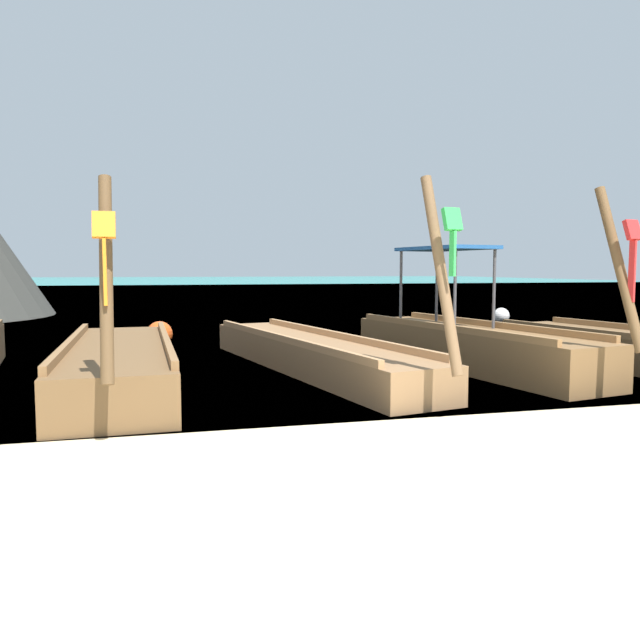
{
  "coord_description": "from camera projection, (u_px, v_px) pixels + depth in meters",
  "views": [
    {
      "loc": [
        -2.02,
        -3.7,
        1.6
      ],
      "look_at": [
        0.0,
        4.33,
        0.91
      ],
      "focal_mm": 34.42,
      "sensor_mm": 36.0,
      "label": 1
    }
  ],
  "objects": [
    {
      "name": "longtail_boat_orange_ribbon",
      "position": [
        119.0,
        365.0,
        8.34
      ],
      "size": [
        1.52,
        5.7,
        2.49
      ],
      "color": "brown",
      "rests_on": "ground"
    },
    {
      "name": "longtail_boat_green_ribbon",
      "position": [
        311.0,
        354.0,
        9.7
      ],
      "size": [
        2.33,
        6.92,
        2.63
      ],
      "color": "olive",
      "rests_on": "ground"
    },
    {
      "name": "mooring_buoy_near",
      "position": [
        160.0,
        334.0,
        12.58
      ],
      "size": [
        0.53,
        0.53,
        0.53
      ],
      "color": "#EA5119",
      "rests_on": "sea_water"
    },
    {
      "name": "ground",
      "position": [
        474.0,
        503.0,
        4.2
      ],
      "size": [
        120.0,
        120.0,
        0.0
      ],
      "primitive_type": "plane",
      "color": "beige"
    },
    {
      "name": "longtail_boat_red_ribbon",
      "position": [
        469.0,
        344.0,
        9.95
      ],
      "size": [
        2.09,
        5.78,
        2.62
      ],
      "color": "brown",
      "rests_on": "ground"
    },
    {
      "name": "sea_water",
      "position": [
        186.0,
        284.0,
        64.44
      ],
      "size": [
        120.0,
        120.0,
        0.0
      ],
      "primitive_type": "plane",
      "color": "teal",
      "rests_on": "ground"
    },
    {
      "name": "longtail_boat_turquoise_ribbon",
      "position": [
        637.0,
        351.0,
        9.86
      ],
      "size": [
        2.24,
        5.61,
        2.47
      ],
      "color": "brown",
      "rests_on": "ground"
    },
    {
      "name": "mooring_buoy_far",
      "position": [
        501.0,
        316.0,
        17.93
      ],
      "size": [
        0.46,
        0.46,
        0.46
      ],
      "color": "white",
      "rests_on": "sea_water"
    }
  ]
}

